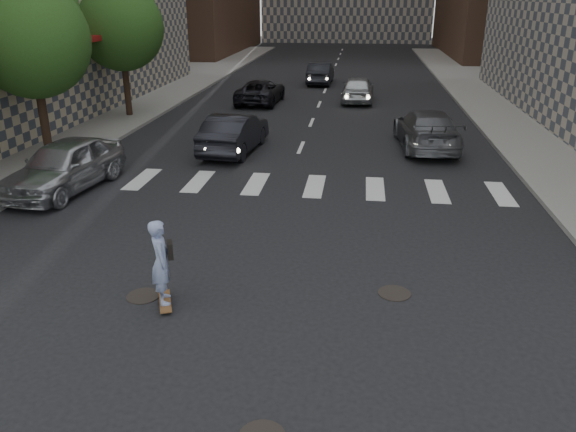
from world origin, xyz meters
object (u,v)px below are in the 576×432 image
object	(u,v)px
traffic_car_a	(234,133)
skateboarder	(162,262)
silver_sedan	(65,165)
tree_c	(122,23)
traffic_car_c	(261,92)
traffic_car_b	(426,129)
traffic_car_d	(358,89)
traffic_car_e	(320,73)
tree_b	(33,34)

from	to	relation	value
traffic_car_a	skateboarder	bearing A→B (deg)	100.83
silver_sedan	traffic_car_a	world-z (taller)	silver_sedan
tree_c	traffic_car_c	xyz separation A→B (m)	(6.00, 4.81, -3.97)
traffic_car_b	traffic_car_d	distance (m)	10.94
skateboarder	traffic_car_e	distance (m)	31.10
traffic_car_a	traffic_car_e	xyz separation A→B (m)	(2.06, 19.00, -0.03)
traffic_car_a	traffic_car_c	size ratio (longest dim) A/B	0.97
traffic_car_b	traffic_car_e	xyz separation A→B (m)	(-5.67, 17.41, -0.05)
tree_b	silver_sedan	bearing A→B (deg)	-55.27
tree_c	traffic_car_d	world-z (taller)	tree_c
silver_sedan	traffic_car_b	distance (m)	14.01
skateboarder	traffic_car_b	size ratio (longest dim) A/B	0.34
tree_b	traffic_car_d	world-z (taller)	tree_b
silver_sedan	tree_c	bearing A→B (deg)	109.66
tree_b	traffic_car_d	xyz separation A→B (m)	(11.65, 13.99, -3.88)
tree_c	silver_sedan	world-z (taller)	tree_c
traffic_car_b	tree_c	bearing A→B (deg)	-21.04
skateboarder	traffic_car_d	size ratio (longest dim) A/B	0.42
tree_c	traffic_car_d	size ratio (longest dim) A/B	1.46
traffic_car_c	traffic_car_e	xyz separation A→B (m)	(2.92, 8.05, 0.07)
traffic_car_a	tree_b	bearing A→B (deg)	20.42
traffic_car_a	traffic_car_d	bearing A→B (deg)	-106.36
silver_sedan	traffic_car_c	size ratio (longest dim) A/B	1.00
traffic_car_b	traffic_car_d	xyz separation A→B (m)	(-2.94, 10.54, -0.02)
skateboarder	traffic_car_d	distance (m)	24.48
traffic_car_a	traffic_car_c	bearing A→B (deg)	-80.31
silver_sedan	traffic_car_c	world-z (taller)	silver_sedan
skateboarder	silver_sedan	xyz separation A→B (m)	(-5.59, 6.68, -0.16)
tree_b	tree_c	distance (m)	8.00
skateboarder	silver_sedan	distance (m)	8.71
traffic_car_b	traffic_car_e	world-z (taller)	traffic_car_b
tree_c	traffic_car_c	bearing A→B (deg)	38.69
tree_c	traffic_car_c	world-z (taller)	tree_c
traffic_car_c	traffic_car_e	bearing A→B (deg)	-107.18
skateboarder	silver_sedan	size ratio (longest dim) A/B	0.39
skateboarder	traffic_car_c	size ratio (longest dim) A/B	0.39
traffic_car_d	silver_sedan	bearing A→B (deg)	64.15
traffic_car_b	traffic_car_e	bearing A→B (deg)	-75.69
traffic_car_a	traffic_car_e	size ratio (longest dim) A/B	1.04
tree_c	tree_b	bearing A→B (deg)	-90.00
tree_b	tree_c	xyz separation A→B (m)	(0.00, 8.00, 0.00)
tree_b	traffic_car_c	bearing A→B (deg)	64.89
traffic_car_a	traffic_car_b	distance (m)	7.89
traffic_car_c	skateboarder	bearing A→B (deg)	97.80
tree_c	skateboarder	size ratio (longest dim) A/B	3.50
tree_b	traffic_car_e	xyz separation A→B (m)	(8.92, 20.86, -3.90)
traffic_car_c	traffic_car_d	xyz separation A→B (m)	(5.65, 1.18, 0.09)
traffic_car_d	tree_c	bearing A→B (deg)	29.04
traffic_car_a	traffic_car_c	distance (m)	10.98
traffic_car_c	traffic_car_e	size ratio (longest dim) A/B	1.08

